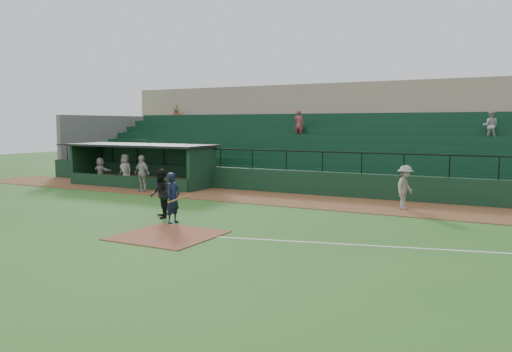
% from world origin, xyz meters
% --- Properties ---
extents(ground, '(90.00, 90.00, 0.00)m').
position_xyz_m(ground, '(0.00, 0.00, 0.00)').
color(ground, '#2A5C1E').
rests_on(ground, ground).
extents(warning_track, '(40.00, 4.00, 0.03)m').
position_xyz_m(warning_track, '(0.00, 8.00, 0.01)').
color(warning_track, brown).
rests_on(warning_track, ground).
extents(home_plate_dirt, '(3.00, 3.00, 0.03)m').
position_xyz_m(home_plate_dirt, '(0.00, -1.00, 0.01)').
color(home_plate_dirt, brown).
rests_on(home_plate_dirt, ground).
extents(foul_line, '(17.49, 4.44, 0.01)m').
position_xyz_m(foul_line, '(8.00, 1.20, 0.01)').
color(foul_line, white).
rests_on(foul_line, ground).
extents(stadium_structure, '(38.00, 13.08, 6.40)m').
position_xyz_m(stadium_structure, '(-0.00, 16.46, 2.30)').
color(stadium_structure, black).
rests_on(stadium_structure, ground).
extents(dugout, '(8.90, 3.20, 2.42)m').
position_xyz_m(dugout, '(-9.75, 9.56, 1.33)').
color(dugout, black).
rests_on(dugout, ground).
extents(batter_at_plate, '(1.02, 0.70, 1.84)m').
position_xyz_m(batter_at_plate, '(-1.13, 0.77, 0.92)').
color(batter_at_plate, black).
rests_on(batter_at_plate, ground).
extents(umpire, '(1.15, 1.15, 1.88)m').
position_xyz_m(umpire, '(-2.21, 1.39, 0.94)').
color(umpire, black).
rests_on(umpire, ground).
extents(runner, '(0.90, 1.30, 1.84)m').
position_xyz_m(runner, '(5.59, 7.80, 0.95)').
color(runner, gray).
rests_on(runner, warning_track).
extents(dugout_player_a, '(1.19, 0.67, 1.92)m').
position_xyz_m(dugout_player_a, '(-7.81, 6.88, 0.99)').
color(dugout_player_a, '#A9A39E').
rests_on(dugout_player_a, warning_track).
extents(dugout_player_b, '(0.99, 0.73, 1.86)m').
position_xyz_m(dugout_player_b, '(-10.11, 8.20, 0.96)').
color(dugout_player_b, gray).
rests_on(dugout_player_b, warning_track).
extents(dugout_player_c, '(1.57, 0.78, 1.62)m').
position_xyz_m(dugout_player_c, '(-11.89, 8.06, 0.84)').
color(dugout_player_c, '#A6A29C').
rests_on(dugout_player_c, warning_track).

